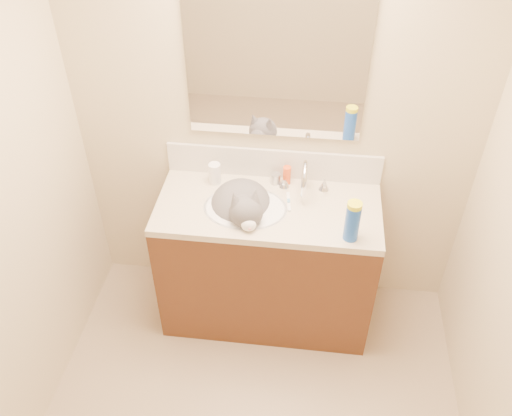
% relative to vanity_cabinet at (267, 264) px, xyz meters
% --- Properties ---
extents(room_shell, '(2.24, 2.54, 2.52)m').
position_rel_vanity_cabinet_xyz_m(room_shell, '(0.00, -0.97, 1.08)').
color(room_shell, beige).
rests_on(room_shell, ground).
extents(vanity_cabinet, '(1.20, 0.55, 0.82)m').
position_rel_vanity_cabinet_xyz_m(vanity_cabinet, '(0.00, 0.00, 0.00)').
color(vanity_cabinet, '#4E2914').
rests_on(vanity_cabinet, ground).
extents(counter_slab, '(1.20, 0.55, 0.04)m').
position_rel_vanity_cabinet_xyz_m(counter_slab, '(0.00, 0.00, 0.43)').
color(counter_slab, beige).
rests_on(counter_slab, vanity_cabinet).
extents(basin, '(0.45, 0.36, 0.14)m').
position_rel_vanity_cabinet_xyz_m(basin, '(-0.12, -0.03, 0.38)').
color(basin, white).
rests_on(basin, vanity_cabinet).
extents(faucet, '(0.28, 0.20, 0.21)m').
position_rel_vanity_cabinet_xyz_m(faucet, '(0.18, 0.14, 0.54)').
color(faucet, silver).
rests_on(faucet, counter_slab).
extents(cat, '(0.46, 0.50, 0.35)m').
position_rel_vanity_cabinet_xyz_m(cat, '(-0.14, -0.01, 0.43)').
color(cat, '#525052').
rests_on(cat, basin).
extents(backsplash, '(1.20, 0.02, 0.18)m').
position_rel_vanity_cabinet_xyz_m(backsplash, '(0.00, 0.26, 0.54)').
color(backsplash, silver).
rests_on(backsplash, counter_slab).
extents(mirror, '(0.90, 0.02, 0.80)m').
position_rel_vanity_cabinet_xyz_m(mirror, '(0.00, 0.26, 1.13)').
color(mirror, white).
rests_on(mirror, room_shell).
extents(pill_bottle, '(0.07, 0.07, 0.12)m').
position_rel_vanity_cabinet_xyz_m(pill_bottle, '(-0.32, 0.17, 0.51)').
color(pill_bottle, white).
rests_on(pill_bottle, counter_slab).
extents(pill_label, '(0.06, 0.06, 0.04)m').
position_rel_vanity_cabinet_xyz_m(pill_label, '(-0.32, 0.17, 0.49)').
color(pill_label, orange).
rests_on(pill_label, pill_bottle).
extents(silver_jar, '(0.06, 0.06, 0.06)m').
position_rel_vanity_cabinet_xyz_m(silver_jar, '(0.02, 0.20, 0.48)').
color(silver_jar, '#B7B7BC').
rests_on(silver_jar, counter_slab).
extents(amber_bottle, '(0.05, 0.05, 0.11)m').
position_rel_vanity_cabinet_xyz_m(amber_bottle, '(0.08, 0.21, 0.50)').
color(amber_bottle, '#EB4D1B').
rests_on(amber_bottle, counter_slab).
extents(toothbrush, '(0.04, 0.16, 0.01)m').
position_rel_vanity_cabinet_xyz_m(toothbrush, '(0.11, 0.04, 0.46)').
color(toothbrush, white).
rests_on(toothbrush, counter_slab).
extents(toothbrush_head, '(0.02, 0.03, 0.02)m').
position_rel_vanity_cabinet_xyz_m(toothbrush_head, '(0.11, 0.04, 0.46)').
color(toothbrush_head, '#5B97C2').
rests_on(toothbrush_head, counter_slab).
extents(spray_can, '(0.09, 0.09, 0.20)m').
position_rel_vanity_cabinet_xyz_m(spray_can, '(0.43, -0.20, 0.55)').
color(spray_can, blue).
rests_on(spray_can, counter_slab).
extents(spray_cap, '(0.09, 0.09, 0.04)m').
position_rel_vanity_cabinet_xyz_m(spray_cap, '(0.43, -0.20, 0.65)').
color(spray_cap, yellow).
rests_on(spray_cap, spray_can).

